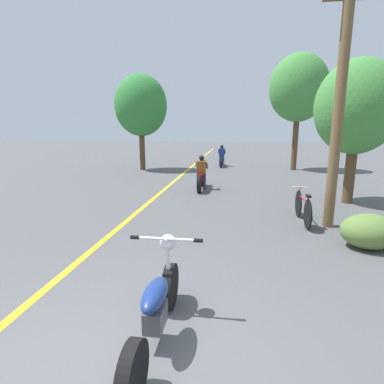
{
  "coord_description": "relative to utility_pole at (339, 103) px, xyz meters",
  "views": [
    {
      "loc": [
        1.04,
        -2.25,
        2.33
      ],
      "look_at": [
        0.07,
        4.56,
        0.9
      ],
      "focal_mm": 28.0,
      "sensor_mm": 36.0,
      "label": 1
    }
  ],
  "objects": [
    {
      "name": "motorcycle_foreground",
      "position": [
        -3.13,
        -4.59,
        -2.51
      ],
      "size": [
        0.9,
        2.1,
        1.05
      ],
      "color": "black",
      "rests_on": "ground"
    },
    {
      "name": "roadside_tree_right_near",
      "position": [
        1.35,
        2.66,
        0.05
      ],
      "size": [
        2.51,
        2.26,
        4.46
      ],
      "color": "#513A23",
      "rests_on": "ground"
    },
    {
      "name": "roadside_tree_left",
      "position": [
        -7.74,
        9.75,
        0.75
      ],
      "size": [
        3.02,
        2.72,
        5.45
      ],
      "color": "#513A23",
      "rests_on": "ground"
    },
    {
      "name": "roadside_tree_right_far",
      "position": [
        1.16,
        10.96,
        1.7
      ],
      "size": [
        3.29,
        2.96,
        6.56
      ],
      "color": "#513A23",
      "rests_on": "ground"
    },
    {
      "name": "lane_stripe_center",
      "position": [
        -5.07,
        7.35,
        -2.94
      ],
      "size": [
        0.14,
        48.0,
        0.01
      ],
      "primitive_type": "cube",
      "color": "yellow",
      "rests_on": "ground"
    },
    {
      "name": "motorcycle_rider_far",
      "position": [
        -3.16,
        12.13,
        -2.42
      ],
      "size": [
        0.5,
        2.02,
        1.39
      ],
      "color": "black",
      "rests_on": "ground"
    },
    {
      "name": "bicycle_parked",
      "position": [
        -0.56,
        0.26,
        -2.56
      ],
      "size": [
        0.44,
        1.81,
        0.84
      ],
      "color": "black",
      "rests_on": "ground"
    },
    {
      "name": "motorcycle_rider_lead",
      "position": [
        -3.61,
        4.24,
        -2.42
      ],
      "size": [
        0.5,
        2.09,
        1.36
      ],
      "color": "black",
      "rests_on": "ground"
    },
    {
      "name": "utility_pole",
      "position": [
        0.0,
        0.0,
        0.0
      ],
      "size": [
        1.1,
        0.24,
        5.71
      ],
      "color": "brown",
      "rests_on": "ground"
    },
    {
      "name": "ground_plane",
      "position": [
        -3.37,
        -5.21,
        -2.94
      ],
      "size": [
        120.0,
        120.0,
        0.0
      ],
      "primitive_type": "plane",
      "color": "#515154"
    },
    {
      "name": "roadside_bush",
      "position": [
        0.38,
        -1.36,
        -2.59
      ],
      "size": [
        1.1,
        0.88,
        0.7
      ],
      "color": "#5B7A38",
      "rests_on": "ground"
    }
  ]
}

